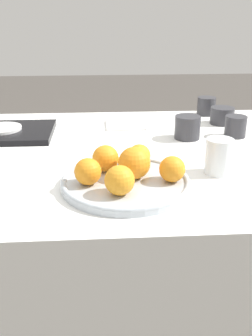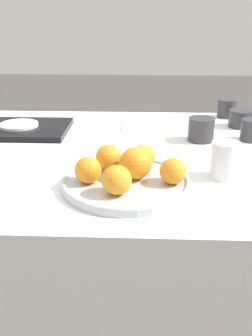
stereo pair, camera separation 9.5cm
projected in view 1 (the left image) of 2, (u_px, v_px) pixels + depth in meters
ground_plane at (106, 332)px, 1.48m from camera, size 12.00×12.00×0.00m
table at (104, 251)px, 1.34m from camera, size 1.49×0.98×0.72m
fruit_platter at (126, 182)px, 0.97m from camera, size 0.32×0.32×0.02m
orange_0 at (135, 163)px, 0.97m from camera, size 0.08×0.08×0.08m
orange_1 at (88, 172)px, 0.94m from camera, size 0.07×0.07×0.07m
orange_2 at (120, 180)px, 0.89m from camera, size 0.07×0.07×0.07m
orange_3 at (106, 158)px, 1.01m from camera, size 0.07×0.07×0.07m
orange_4 at (173, 169)px, 0.95m from camera, size 0.06×0.06×0.06m
orange_5 at (140, 156)px, 1.05m from camera, size 0.06×0.06×0.06m
water_glass at (219, 156)px, 1.03m from camera, size 0.07×0.07×0.10m
serving_tray at (2, 133)px, 1.36m from camera, size 0.35×0.25×0.02m
side_plate at (2, 128)px, 1.35m from camera, size 0.14×0.14×0.01m
cup_0 at (207, 106)px, 1.61m from camera, size 0.07×0.07×0.07m
cup_1 at (236, 126)px, 1.34m from camera, size 0.07×0.07×0.07m
cup_2 at (188, 127)px, 1.32m from camera, size 0.09×0.09×0.08m
cup_3 at (222, 116)px, 1.49m from camera, size 0.09×0.09×0.06m
napkin at (126, 125)px, 1.47m from camera, size 0.14×0.14×0.01m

